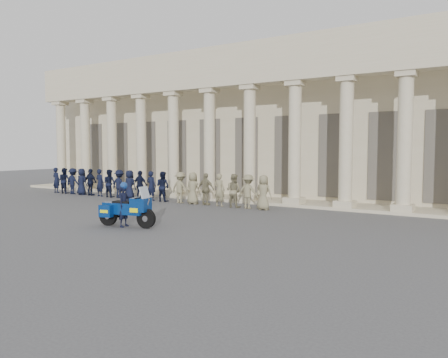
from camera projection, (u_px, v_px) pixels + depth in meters
ground at (176, 228)px, 16.15m from camera, size 90.00×90.00×0.00m
building at (317, 124)px, 28.28m from camera, size 40.00×12.50×9.00m
officer_rank at (144, 185)px, 24.81m from camera, size 16.10×0.63×1.67m
motorcycle at (127, 209)px, 16.28m from camera, size 2.39×1.14×1.54m
rider at (124, 204)px, 16.31m from camera, size 0.48×0.64×1.69m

